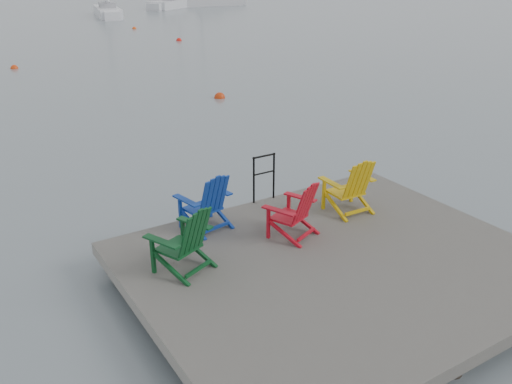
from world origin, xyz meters
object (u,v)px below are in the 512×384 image
chair_green (185,239)px  sailboat_near (108,12)px  handrail (264,173)px  sailboat_far (205,2)px  chair_blue (207,201)px  sailboat_mid (176,4)px  buoy_b (14,69)px  buoy_a (220,98)px  buoy_d (134,29)px  buoy_c (179,41)px  chair_yellow (351,185)px  chair_red (295,209)px

chair_green → sailboat_near: (13.05, 44.27, -0.66)m
handrail → sailboat_far: 54.88m
handrail → chair_blue: 1.50m
sailboat_mid → buoy_b: bearing=-71.8°
buoy_a → buoy_b: bearing=117.5°
sailboat_near → sailboat_mid: 11.38m
chair_blue → sailboat_mid: sailboat_mid is taller
buoy_d → sailboat_far: bearing=49.5°
sailboat_far → buoy_c: size_ratio=34.17×
buoy_d → buoy_c: bearing=-89.2°
sailboat_near → chair_yellow: bearing=-90.5°
sailboat_far → buoy_c: bearing=151.9°
buoy_b → sailboat_far: bearing=49.6°
sailboat_mid → buoy_a: size_ratio=28.32×
buoy_c → sailboat_far: bearing=59.7°
chair_green → chair_red: 1.96m
buoy_b → buoy_a: bearing=-62.5°
sailboat_near → buoy_c: (-1.29, -18.18, -0.36)m
buoy_c → chair_yellow: bearing=-108.1°
chair_green → chair_yellow: chair_yellow is taller
buoy_b → chair_blue: bearing=-90.9°
chair_red → buoy_a: bearing=44.9°
handrail → chair_blue: size_ratio=0.90×
chair_blue → sailboat_near: size_ratio=0.10×
sailboat_near → buoy_d: (-1.39, -10.48, -0.36)m
sailboat_far → buoy_c: sailboat_far is taller
chair_red → chair_blue: bearing=114.4°
handrail → chair_green: (-2.31, -1.51, -0.02)m
chair_green → buoy_a: size_ratio=2.53×
sailboat_near → chair_green: bearing=-94.5°
handrail → buoy_a: 10.54m
buoy_d → chair_yellow: bearing=-104.0°
sailboat_near → buoy_d: 10.58m
sailboat_near → chair_red: bearing=-92.2°
sailboat_mid → sailboat_far: bearing=60.7°
chair_red → buoy_c: 27.87m
chair_yellow → sailboat_near: bearing=79.3°
chair_green → chair_blue: bearing=26.3°
buoy_d → chair_red: bearing=-106.0°
sailboat_mid → buoy_c: bearing=-59.4°
chair_red → sailboat_near: size_ratio=0.09×
buoy_c → chair_blue: bearing=-113.5°
chair_blue → buoy_b: 20.39m
chair_yellow → buoy_b: 21.26m
chair_blue → sailboat_far: (25.38, 49.85, -0.65)m
buoy_b → buoy_d: bearing=49.8°
handrail → sailboat_mid: sailboat_mid is taller
buoy_c → sailboat_near: bearing=85.9°
sailboat_near → buoy_d: size_ratio=32.02×
chair_yellow → buoy_a: bearing=75.2°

